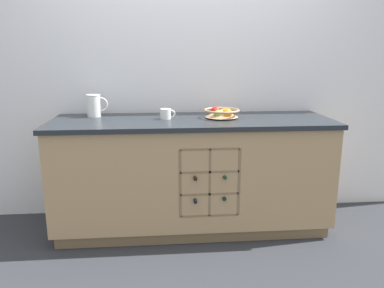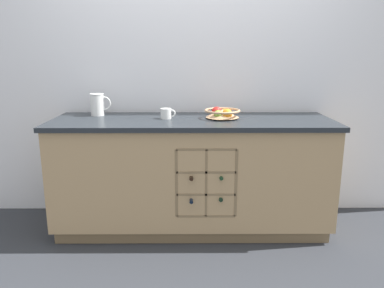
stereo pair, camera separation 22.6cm
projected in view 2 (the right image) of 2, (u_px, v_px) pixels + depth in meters
ground_plane at (192, 226)px, 3.04m from camera, size 14.00×14.00×0.00m
back_wall at (192, 64)px, 3.11m from camera, size 4.49×0.06×2.55m
kitchen_island at (192, 174)px, 2.93m from camera, size 2.13×0.70×0.88m
fruit_bowl at (222, 113)px, 2.85m from camera, size 0.27×0.27×0.08m
white_pitcher at (98, 104)px, 2.98m from camera, size 0.17×0.11×0.18m
ceramic_mug at (166, 114)px, 2.85m from camera, size 0.12×0.08×0.08m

